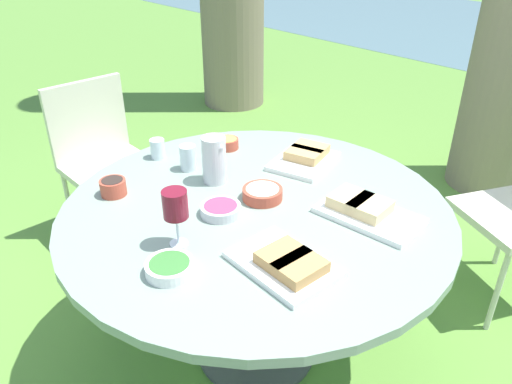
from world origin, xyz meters
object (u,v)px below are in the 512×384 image
object	(u,v)px
chair_far_back	(102,152)
wine_glass	(175,206)
dining_table	(256,227)
water_pitcher	(214,160)

from	to	relation	value
chair_far_back	wine_glass	bearing A→B (deg)	-16.05
chair_far_back	wine_glass	xyz separation A→B (m)	(1.23, -0.35, 0.35)
dining_table	wine_glass	xyz separation A→B (m)	(0.00, -0.34, 0.24)
dining_table	wine_glass	size ratio (longest dim) A/B	7.19
dining_table	wine_glass	distance (m)	0.42
dining_table	chair_far_back	size ratio (longest dim) A/B	1.60
wine_glass	chair_far_back	bearing A→B (deg)	163.95
dining_table	wine_glass	bearing A→B (deg)	-89.96
dining_table	water_pitcher	bearing A→B (deg)	176.76
chair_far_back	water_pitcher	bearing A→B (deg)	0.22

